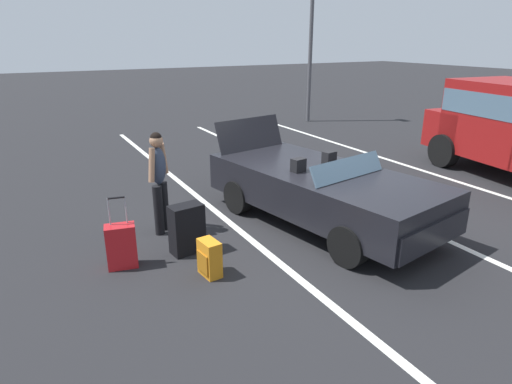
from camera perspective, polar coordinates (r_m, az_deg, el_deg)
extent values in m
plane|color=black|center=(7.69, 8.28, -3.93)|extent=(80.00, 80.00, 0.00)
cube|color=silver|center=(7.01, -0.80, -6.10)|extent=(18.00, 0.12, 0.01)
cube|color=silver|center=(8.51, 15.50, -2.13)|extent=(18.00, 0.12, 0.01)
cube|color=silver|center=(10.50, 26.24, 0.62)|extent=(18.00, 0.12, 0.01)
cube|color=black|center=(7.47, 8.51, 0.44)|extent=(4.35, 2.46, 0.64)
cube|color=black|center=(6.69, 17.49, -3.59)|extent=(1.59, 1.88, 0.38)
cube|color=slate|center=(7.01, 11.76, 3.01)|extent=(0.46, 1.56, 0.31)
cube|color=black|center=(7.74, 9.42, 4.39)|extent=(0.20, 0.25, 0.22)
cube|color=black|center=(7.22, 5.48, 3.48)|extent=(0.20, 0.25, 0.22)
cube|color=black|center=(8.69, -0.80, 7.44)|extent=(0.51, 1.52, 0.61)
cylinder|color=black|center=(7.49, 19.79, -3.09)|extent=(0.63, 0.32, 0.60)
cylinder|color=black|center=(6.26, 11.84, -6.81)|extent=(0.63, 0.32, 0.60)
cylinder|color=black|center=(8.96, 6.00, 1.61)|extent=(0.63, 0.32, 0.60)
cylinder|color=black|center=(7.95, -2.33, -0.62)|extent=(0.63, 0.32, 0.60)
cube|color=black|center=(6.54, -8.91, -4.73)|extent=(0.34, 0.51, 0.74)
cube|color=black|center=(6.69, -9.48, -4.73)|extent=(0.07, 0.38, 0.41)
sphere|color=black|center=(6.54, -9.64, -8.18)|extent=(0.04, 0.04, 0.04)
sphere|color=black|center=(6.68, -7.05, -7.45)|extent=(0.04, 0.04, 0.04)
cube|color=red|center=(6.36, -16.98, -6.72)|extent=(0.31, 0.44, 0.62)
cylinder|color=gray|center=(6.23, -16.44, -2.23)|extent=(0.02, 0.02, 0.38)
cylinder|color=gray|center=(6.23, -18.45, -2.43)|extent=(0.02, 0.02, 0.38)
cylinder|color=black|center=(6.16, -17.62, -0.71)|extent=(0.07, 0.22, 0.03)
sphere|color=black|center=(6.57, -15.53, -8.53)|extent=(0.04, 0.04, 0.04)
sphere|color=black|center=(6.57, -17.98, -8.78)|extent=(0.04, 0.04, 0.04)
cube|color=orange|center=(5.94, -6.00, -8.49)|extent=(0.36, 0.24, 0.50)
cube|color=#A25F13|center=(5.91, -6.93, -9.08)|extent=(0.27, 0.05, 0.28)
sphere|color=black|center=(5.99, -4.72, -10.69)|extent=(0.04, 0.04, 0.04)
sphere|color=black|center=(6.18, -5.87, -9.77)|extent=(0.04, 0.04, 0.04)
cylinder|color=black|center=(7.37, -11.80, -1.77)|extent=(0.21, 0.21, 0.82)
cylinder|color=black|center=(7.20, -12.47, -2.32)|extent=(0.21, 0.21, 0.82)
ellipsoid|color=#2D384C|center=(7.06, -12.53, 3.33)|extent=(0.38, 0.38, 0.60)
sphere|color=#A37556|center=(6.97, -12.77, 6.45)|extent=(0.21, 0.21, 0.21)
sphere|color=black|center=(6.96, -12.80, 6.83)|extent=(0.18, 0.18, 0.18)
cylinder|color=#A37556|center=(7.22, -11.86, 4.28)|extent=(0.20, 0.20, 0.53)
cylinder|color=#A37556|center=(6.87, -13.32, 3.39)|extent=(0.20, 0.20, 0.53)
cube|color=maroon|center=(12.44, 25.69, 7.45)|extent=(1.34, 2.03, 0.90)
cube|color=maroon|center=(11.70, 29.66, 8.19)|extent=(2.33, 2.15, 1.70)
cube|color=slate|center=(11.65, 29.97, 10.02)|extent=(2.29, 2.17, 0.51)
cylinder|color=black|center=(11.75, 23.08, 4.94)|extent=(0.83, 0.38, 0.80)
cylinder|color=black|center=(13.05, 28.85, 5.41)|extent=(0.83, 0.38, 0.80)
cylinder|color=#4C4C51|center=(16.81, 7.09, 18.82)|extent=(0.14, 0.14, 5.78)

